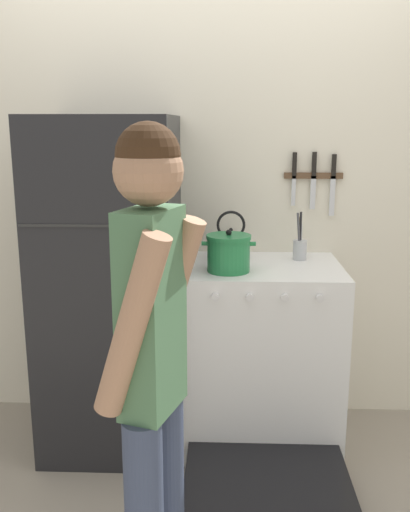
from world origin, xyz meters
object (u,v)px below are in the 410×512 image
refrigerator (111,286)px  utensil_jar (300,247)px  person (153,367)px  tea_kettle (231,245)px  stove_range (262,357)px  dutch_oven_pot (229,253)px

refrigerator → utensil_jar: 0.99m
refrigerator → person: refrigerator is taller
refrigerator → utensil_jar: refrigerator is taller
refrigerator → tea_kettle: 0.65m
person → tea_kettle: bearing=8.1°
refrigerator → utensil_jar: bearing=9.6°
stove_range → person: bearing=-108.6°
stove_range → tea_kettle: 0.60m
utensil_jar → person: person is taller
dutch_oven_pot → utensil_jar: 0.45m
dutch_oven_pot → person: 1.13m
utensil_jar → tea_kettle: bearing=-178.9°
tea_kettle → utensil_jar: tea_kettle is taller
dutch_oven_pot → tea_kettle: 0.25m
stove_range → dutch_oven_pot: 0.60m
refrigerator → utensil_jar: size_ratio=6.63×
stove_range → person: person is taller
utensil_jar → person: 1.48m
person → stove_range: bearing=-0.6°
person → utensil_jar: bearing=-5.6°
tea_kettle → person: (-0.24, -1.35, -0.08)m
tea_kettle → utensil_jar: (0.36, 0.01, -0.01)m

